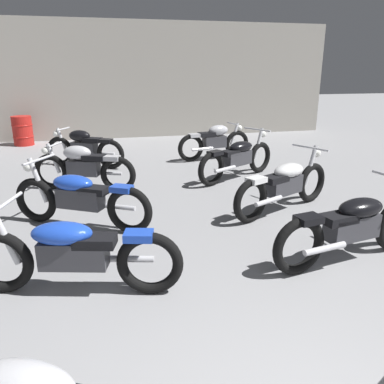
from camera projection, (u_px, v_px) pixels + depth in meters
back_wall at (135, 81)px, 12.29m from camera, size 13.07×0.24×3.60m
motorcycle_left_row_1 at (73, 252)px, 3.81m from camera, size 2.13×0.81×0.97m
motorcycle_left_row_2 at (80, 197)px, 5.44m from camera, size 1.94×1.19×0.97m
motorcycle_left_row_3 at (83, 167)px, 7.09m from camera, size 1.87×0.83×0.88m
motorcycle_left_row_4 at (84, 147)px, 8.81m from camera, size 1.77×1.06×0.88m
motorcycle_right_row_1 at (353, 225)px, 4.46m from camera, size 2.15×0.75×0.97m
motorcycle_right_row_2 at (284, 184)px, 6.05m from camera, size 2.01×1.09×0.97m
motorcycle_right_row_3 at (238, 157)px, 7.86m from camera, size 1.95×1.18×0.97m
motorcycle_right_row_4 at (215, 141)px, 9.57m from camera, size 1.95×0.64×0.88m
oil_drum at (23, 131)px, 11.32m from camera, size 0.59×0.59×0.85m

